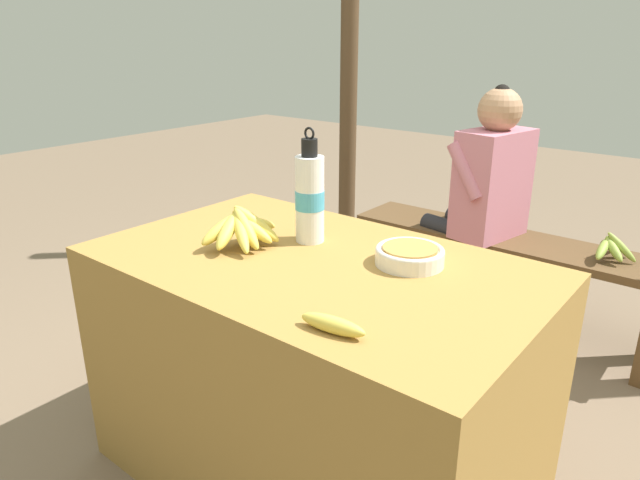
{
  "coord_description": "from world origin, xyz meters",
  "views": [
    {
      "loc": [
        0.93,
        -1.13,
        1.34
      ],
      "look_at": [
        -0.02,
        0.05,
        0.78
      ],
      "focal_mm": 32.0,
      "sensor_mm": 36.0,
      "label": 1
    }
  ],
  "objects_px": {
    "water_bottle": "(310,197)",
    "seated_vendor": "(482,190)",
    "loose_banana_front": "(333,325)",
    "wooden_bench": "(507,253)",
    "banana_bunch_ripe": "(243,227)",
    "support_post_near": "(350,38)",
    "banana_bunch_green": "(612,247)",
    "serving_bowl": "(410,255)"
  },
  "relations": [
    {
      "from": "water_bottle",
      "to": "support_post_near",
      "type": "distance_m",
      "value": 1.97
    },
    {
      "from": "banana_bunch_green",
      "to": "support_post_near",
      "type": "bearing_deg",
      "value": 165.87
    },
    {
      "from": "water_bottle",
      "to": "seated_vendor",
      "type": "height_order",
      "value": "seated_vendor"
    },
    {
      "from": "wooden_bench",
      "to": "seated_vendor",
      "type": "height_order",
      "value": "seated_vendor"
    },
    {
      "from": "loose_banana_front",
      "to": "banana_bunch_ripe",
      "type": "bearing_deg",
      "value": 155.01
    },
    {
      "from": "seated_vendor",
      "to": "support_post_near",
      "type": "xyz_separation_m",
      "value": [
        -1.08,
        0.43,
        0.64
      ]
    },
    {
      "from": "serving_bowl",
      "to": "water_bottle",
      "type": "height_order",
      "value": "water_bottle"
    },
    {
      "from": "serving_bowl",
      "to": "water_bottle",
      "type": "bearing_deg",
      "value": -175.4
    },
    {
      "from": "seated_vendor",
      "to": "serving_bowl",
      "type": "bearing_deg",
      "value": 115.88
    },
    {
      "from": "loose_banana_front",
      "to": "banana_bunch_green",
      "type": "height_order",
      "value": "loose_banana_front"
    },
    {
      "from": "water_bottle",
      "to": "wooden_bench",
      "type": "bearing_deg",
      "value": 81.64
    },
    {
      "from": "water_bottle",
      "to": "seated_vendor",
      "type": "relative_size",
      "value": 0.3
    },
    {
      "from": "serving_bowl",
      "to": "water_bottle",
      "type": "relative_size",
      "value": 0.55
    },
    {
      "from": "water_bottle",
      "to": "banana_bunch_green",
      "type": "height_order",
      "value": "water_bottle"
    },
    {
      "from": "water_bottle",
      "to": "seated_vendor",
      "type": "distance_m",
      "value": 1.2
    },
    {
      "from": "support_post_near",
      "to": "water_bottle",
      "type": "bearing_deg",
      "value": -57.22
    },
    {
      "from": "water_bottle",
      "to": "wooden_bench",
      "type": "relative_size",
      "value": 0.23
    },
    {
      "from": "loose_banana_front",
      "to": "wooden_bench",
      "type": "bearing_deg",
      "value": 97.76
    },
    {
      "from": "wooden_bench",
      "to": "support_post_near",
      "type": "height_order",
      "value": "support_post_near"
    },
    {
      "from": "banana_bunch_ripe",
      "to": "loose_banana_front",
      "type": "height_order",
      "value": "banana_bunch_ripe"
    },
    {
      "from": "water_bottle",
      "to": "seated_vendor",
      "type": "bearing_deg",
      "value": 88.14
    },
    {
      "from": "seated_vendor",
      "to": "banana_bunch_green",
      "type": "xyz_separation_m",
      "value": [
        0.57,
        0.02,
        -0.15
      ]
    },
    {
      "from": "support_post_near",
      "to": "seated_vendor",
      "type": "bearing_deg",
      "value": -21.86
    },
    {
      "from": "banana_bunch_ripe",
      "to": "water_bottle",
      "type": "relative_size",
      "value": 0.78
    },
    {
      "from": "loose_banana_front",
      "to": "seated_vendor",
      "type": "xyz_separation_m",
      "value": [
        -0.36,
        1.58,
        -0.1
      ]
    },
    {
      "from": "banana_bunch_ripe",
      "to": "serving_bowl",
      "type": "bearing_deg",
      "value": 22.61
    },
    {
      "from": "loose_banana_front",
      "to": "wooden_bench",
      "type": "distance_m",
      "value": 1.66
    },
    {
      "from": "banana_bunch_green",
      "to": "seated_vendor",
      "type": "bearing_deg",
      "value": -178.13
    },
    {
      "from": "serving_bowl",
      "to": "support_post_near",
      "type": "relative_size",
      "value": 0.07
    },
    {
      "from": "wooden_bench",
      "to": "seated_vendor",
      "type": "distance_m",
      "value": 0.31
    },
    {
      "from": "banana_bunch_ripe",
      "to": "seated_vendor",
      "type": "bearing_deg",
      "value": 83.28
    },
    {
      "from": "loose_banana_front",
      "to": "wooden_bench",
      "type": "height_order",
      "value": "loose_banana_front"
    },
    {
      "from": "water_bottle",
      "to": "wooden_bench",
      "type": "height_order",
      "value": "water_bottle"
    },
    {
      "from": "water_bottle",
      "to": "banana_bunch_green",
      "type": "relative_size",
      "value": 1.3
    },
    {
      "from": "seated_vendor",
      "to": "wooden_bench",
      "type": "bearing_deg",
      "value": -159.14
    },
    {
      "from": "serving_bowl",
      "to": "seated_vendor",
      "type": "xyz_separation_m",
      "value": [
        -0.29,
        1.15,
        -0.11
      ]
    },
    {
      "from": "wooden_bench",
      "to": "banana_bunch_green",
      "type": "relative_size",
      "value": 5.6
    },
    {
      "from": "wooden_bench",
      "to": "support_post_near",
      "type": "xyz_separation_m",
      "value": [
        -1.22,
        0.41,
        0.93
      ]
    },
    {
      "from": "loose_banana_front",
      "to": "serving_bowl",
      "type": "bearing_deg",
      "value": 98.81
    },
    {
      "from": "banana_bunch_ripe",
      "to": "support_post_near",
      "type": "relative_size",
      "value": 0.1
    },
    {
      "from": "water_bottle",
      "to": "loose_banana_front",
      "type": "distance_m",
      "value": 0.58
    },
    {
      "from": "banana_bunch_green",
      "to": "banana_bunch_ripe",
      "type": "bearing_deg",
      "value": -118.06
    }
  ]
}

